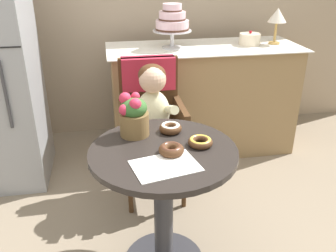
{
  "coord_description": "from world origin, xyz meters",
  "views": [
    {
      "loc": [
        -0.24,
        -1.51,
        1.56
      ],
      "look_at": [
        0.05,
        0.15,
        0.77
      ],
      "focal_mm": 38.93,
      "sensor_mm": 36.0,
      "label": 1
    }
  ],
  "objects": [
    {
      "name": "wicker_chair",
      "position": [
        0.04,
        0.75,
        0.64
      ],
      "size": [
        0.42,
        0.45,
        0.95
      ],
      "rotation": [
        0.0,
        0.0,
        -0.04
      ],
      "color": "#472D19",
      "rests_on": "ground"
    },
    {
      "name": "donut_mid",
      "position": [
        0.03,
        -0.05,
        0.74
      ],
      "size": [
        0.12,
        0.12,
        0.04
      ],
      "color": "#4C2D19",
      "rests_on": "cafe_table"
    },
    {
      "name": "table_lamp",
      "position": [
        1.14,
        1.3,
        1.12
      ],
      "size": [
        0.15,
        0.15,
        0.28
      ],
      "color": "#B28C47",
      "rests_on": "display_counter"
    },
    {
      "name": "flower_vase",
      "position": [
        -0.12,
        0.18,
        0.83
      ],
      "size": [
        0.15,
        0.15,
        0.22
      ],
      "color": "brown",
      "rests_on": "cafe_table"
    },
    {
      "name": "seated_child",
      "position": [
        0.04,
        0.59,
        0.68
      ],
      "size": [
        0.27,
        0.32,
        0.73
      ],
      "color": "beige",
      "rests_on": "ground"
    },
    {
      "name": "paper_napkin",
      "position": [
        -0.02,
        -0.15,
        0.72
      ],
      "size": [
        0.32,
        0.26,
        0.0
      ],
      "primitive_type": "cube",
      "rotation": [
        0.0,
        0.0,
        0.21
      ],
      "color": "white",
      "rests_on": "cafe_table"
    },
    {
      "name": "donut_front",
      "position": [
        0.19,
        0.01,
        0.74
      ],
      "size": [
        0.12,
        0.12,
        0.04
      ],
      "color": "#4C2D19",
      "rests_on": "cafe_table"
    },
    {
      "name": "donut_side",
      "position": [
        0.07,
        0.18,
        0.74
      ],
      "size": [
        0.12,
        0.12,
        0.04
      ],
      "color": "#4C2D19",
      "rests_on": "cafe_table"
    },
    {
      "name": "cafe_table",
      "position": [
        0.0,
        0.0,
        0.51
      ],
      "size": [
        0.72,
        0.72,
        0.72
      ],
      "color": "#282321",
      "rests_on": "ground"
    },
    {
      "name": "round_layer_cake",
      "position": [
        0.93,
        1.3,
        0.95
      ],
      "size": [
        0.17,
        0.17,
        0.12
      ],
      "color": "beige",
      "rests_on": "display_counter"
    },
    {
      "name": "display_counter",
      "position": [
        0.55,
        1.3,
        0.45
      ],
      "size": [
        1.56,
        0.62,
        0.9
      ],
      "color": "#93754C",
      "rests_on": "ground"
    },
    {
      "name": "tiered_cake_stand",
      "position": [
        0.29,
        1.3,
        1.1
      ],
      "size": [
        0.3,
        0.3,
        0.34
      ],
      "color": "silver",
      "rests_on": "display_counter"
    }
  ]
}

